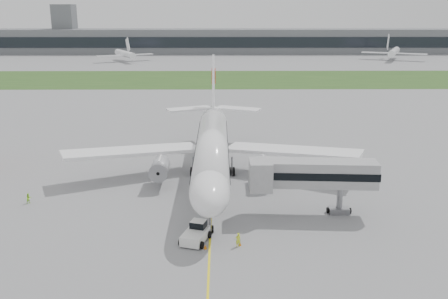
{
  "coord_description": "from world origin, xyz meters",
  "views": [
    {
      "loc": [
        1.2,
        -71.48,
        26.96
      ],
      "look_at": [
        1.85,
        2.0,
        5.79
      ],
      "focal_mm": 40.0,
      "sensor_mm": 36.0,
      "label": 1
    }
  ],
  "objects_px": {
    "jet_bridge": "(308,174)",
    "ground_crew_near": "(238,240)",
    "pushback_tug": "(196,233)",
    "airliner": "(212,145)"
  },
  "relations": [
    {
      "from": "jet_bridge",
      "to": "ground_crew_near",
      "type": "relative_size",
      "value": 9.66
    },
    {
      "from": "airliner",
      "to": "jet_bridge",
      "type": "relative_size",
      "value": 3.19
    },
    {
      "from": "pushback_tug",
      "to": "jet_bridge",
      "type": "relative_size",
      "value": 0.28
    },
    {
      "from": "airliner",
      "to": "jet_bridge",
      "type": "bearing_deg",
      "value": -48.51
    },
    {
      "from": "jet_bridge",
      "to": "ground_crew_near",
      "type": "distance_m",
      "value": 14.11
    },
    {
      "from": "pushback_tug",
      "to": "ground_crew_near",
      "type": "xyz_separation_m",
      "value": [
        4.94,
        -1.63,
        -0.14
      ]
    },
    {
      "from": "jet_bridge",
      "to": "airliner",
      "type": "bearing_deg",
      "value": 135.09
    },
    {
      "from": "ground_crew_near",
      "to": "jet_bridge",
      "type": "bearing_deg",
      "value": -158.59
    },
    {
      "from": "pushback_tug",
      "to": "jet_bridge",
      "type": "distance_m",
      "value": 17.01
    },
    {
      "from": "pushback_tug",
      "to": "ground_crew_near",
      "type": "height_order",
      "value": "pushback_tug"
    }
  ]
}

